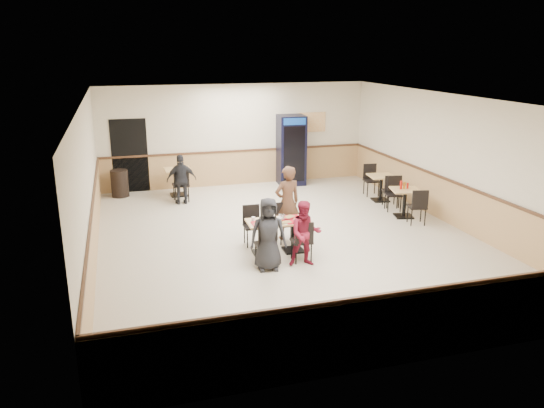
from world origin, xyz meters
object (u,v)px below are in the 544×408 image
object	(u,v)px
diner_woman_right	(305,234)
side_table_far	(381,184)
back_table	(178,178)
pepsi_cooler	(291,150)
diner_woman_left	(268,234)
main_table	(278,231)
lone_diner	(182,180)
trash_bin	(120,183)
side_table_near	(405,199)
diner_man_opposite	(287,203)

from	to	relation	value
diner_woman_right	side_table_far	size ratio (longest dim) A/B	1.73
back_table	pepsi_cooler	size ratio (longest dim) A/B	0.37
back_table	pepsi_cooler	world-z (taller)	pepsi_cooler
diner_woman_left	back_table	bearing A→B (deg)	108.15
main_table	diner_woman_left	size ratio (longest dim) A/B	0.93
diner_woman_left	lone_diner	size ratio (longest dim) A/B	1.04
diner_woman_right	trash_bin	world-z (taller)	diner_woman_right
side_table_near	back_table	bearing A→B (deg)	145.03
side_table_near	trash_bin	size ratio (longest dim) A/B	1.06
diner_woman_right	side_table_near	bearing A→B (deg)	41.16
side_table_far	side_table_near	bearing A→B (deg)	-94.83
main_table	side_table_near	size ratio (longest dim) A/B	1.61
diner_man_opposite	lone_diner	bearing A→B (deg)	-70.49
diner_man_opposite	side_table_far	size ratio (longest dim) A/B	2.18
trash_bin	main_table	bearing A→B (deg)	-60.32
trash_bin	diner_man_opposite	bearing A→B (deg)	-52.78
lone_diner	pepsi_cooler	xyz separation A→B (m)	(3.46, 1.25, 0.38)
side_table_near	diner_woman_right	bearing A→B (deg)	-147.33
diner_woman_left	diner_woman_right	distance (m)	0.72
main_table	trash_bin	bearing A→B (deg)	121.50
diner_woman_left	side_table_near	world-z (taller)	diner_woman_left
diner_woman_left	diner_man_opposite	distance (m)	1.74
diner_woman_left	trash_bin	xyz separation A→B (m)	(-2.58, 6.03, -0.32)
side_table_near	trash_bin	world-z (taller)	trash_bin
diner_woman_right	pepsi_cooler	bearing A→B (deg)	82.61
back_table	pepsi_cooler	bearing A→B (deg)	6.48
diner_woman_right	pepsi_cooler	distance (m)	6.35
trash_bin	pepsi_cooler	bearing A→B (deg)	0.49
pepsi_cooler	main_table	bearing A→B (deg)	-106.34
pepsi_cooler	diner_woman_left	bearing A→B (deg)	-107.51
diner_woman_right	side_table_near	size ratio (longest dim) A/B	1.60
diner_man_opposite	trash_bin	world-z (taller)	diner_man_opposite
side_table_far	trash_bin	distance (m)	7.20
diner_woman_right	back_table	distance (m)	5.96
lone_diner	diner_woman_left	bearing A→B (deg)	102.07
side_table_far	diner_woman_right	bearing A→B (deg)	-133.89
main_table	back_table	distance (m)	5.13
trash_bin	diner_woman_left	bearing A→B (deg)	-66.86
back_table	main_table	bearing A→B (deg)	-73.81
lone_diner	side_table_near	size ratio (longest dim) A/B	1.66
side_table_far	back_table	distance (m)	5.61
side_table_near	lone_diner	bearing A→B (deg)	152.09
lone_diner	diner_woman_right	bearing A→B (deg)	109.91
back_table	diner_man_opposite	bearing A→B (deg)	-65.97
trash_bin	lone_diner	bearing A→B (deg)	-37.54
side_table_far	trash_bin	size ratio (longest dim) A/B	0.98
back_table	lone_diner	bearing A→B (deg)	-90.00
lone_diner	trash_bin	distance (m)	2.01
main_table	lone_diner	bearing A→B (deg)	111.21
diner_woman_right	main_table	bearing A→B (deg)	119.05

